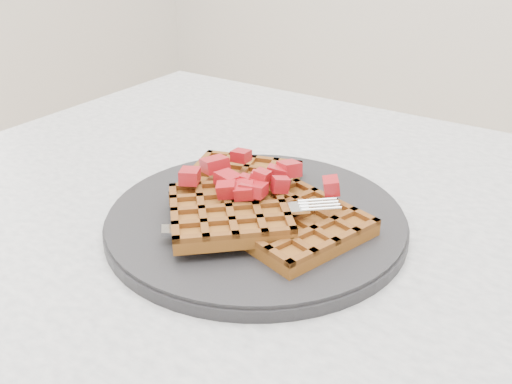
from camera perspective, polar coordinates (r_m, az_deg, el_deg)
table at (r=0.63m, az=11.99°, el=-14.69°), size 1.20×0.80×0.75m
plate at (r=0.59m, az=-0.00°, el=-2.77°), size 0.31×0.31×0.02m
waffles at (r=0.58m, az=-0.20°, el=-1.27°), size 0.24×0.23×0.03m
strawberry_pile at (r=0.57m, az=-0.00°, el=1.26°), size 0.15×0.15×0.02m
fork at (r=0.54m, az=0.86°, el=-3.56°), size 0.15×0.14×0.02m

